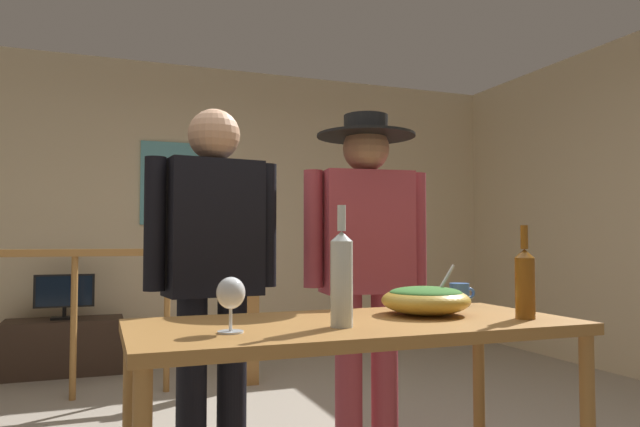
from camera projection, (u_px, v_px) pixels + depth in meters
back_wall at (197, 211)px, 5.47m from camera, size 6.19×0.10×2.70m
framed_picture at (177, 184)px, 5.35m from camera, size 0.65×0.03×0.76m
stair_railing at (104, 299)px, 4.02m from camera, size 3.16×0.10×1.06m
tv_console at (64, 346)px, 4.70m from camera, size 0.90×0.40×0.44m
flat_screen_tv at (65, 292)px, 4.69m from camera, size 0.45×0.12×0.36m
serving_table at (355, 344)px, 2.02m from camera, size 1.53×0.69×0.79m
salad_bowl at (426, 299)px, 2.19m from camera, size 0.33×0.33×0.19m
wine_glass at (231, 295)px, 1.77m from camera, size 0.09×0.09×0.17m
wine_bottle_clear at (342, 277)px, 1.89m from camera, size 0.07×0.07×0.39m
wine_bottle_amber at (525, 282)px, 2.08m from camera, size 0.07×0.07×0.33m
mug_blue at (460, 295)px, 2.47m from camera, size 0.12×0.08×0.10m
person_standing_left at (213, 261)px, 2.55m from camera, size 0.59×0.27×1.65m
person_standing_right at (366, 253)px, 2.81m from camera, size 0.61×0.48×1.68m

